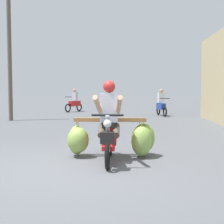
% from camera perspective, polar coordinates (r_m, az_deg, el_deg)
% --- Properties ---
extents(ground_plane, '(120.00, 120.00, 0.00)m').
position_cam_1_polar(ground_plane, '(5.94, -6.79, -9.76)').
color(ground_plane, '#56595E').
extents(motorbike_main_loaded, '(1.86, 1.82, 1.58)m').
position_cam_1_polar(motorbike_main_loaded, '(6.67, 0.55, -4.07)').
color(motorbike_main_loaded, black).
rests_on(motorbike_main_loaded, ground).
extents(motorbike_distant_ahead_left, '(0.59, 1.60, 1.40)m').
position_cam_1_polar(motorbike_distant_ahead_left, '(17.12, 8.58, 1.23)').
color(motorbike_distant_ahead_left, black).
rests_on(motorbike_distant_ahead_left, ground).
extents(motorbike_distant_ahead_right, '(0.89, 1.46, 1.40)m').
position_cam_1_polar(motorbike_distant_ahead_right, '(20.05, -6.59, 1.67)').
color(motorbike_distant_ahead_right, black).
rests_on(motorbike_distant_ahead_right, ground).
extents(utility_pole, '(0.18, 0.18, 5.97)m').
position_cam_1_polar(utility_pole, '(15.18, -17.47, 9.86)').
color(utility_pole, brown).
rests_on(utility_pole, ground).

